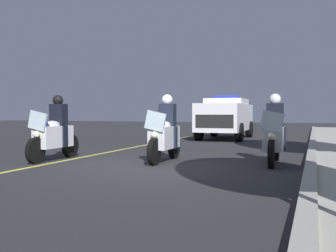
% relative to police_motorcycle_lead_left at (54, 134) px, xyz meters
% --- Properties ---
extents(ground_plane, '(80.00, 80.00, 0.00)m').
position_rel_police_motorcycle_lead_left_xyz_m(ground_plane, '(0.06, 2.81, -0.70)').
color(ground_plane, '#28282B').
extents(curb_strip, '(48.00, 0.24, 0.15)m').
position_rel_police_motorcycle_lead_left_xyz_m(curb_strip, '(0.06, 6.33, -0.62)').
color(curb_strip, '#9E9B93').
rests_on(curb_strip, ground).
extents(lane_stripe_center, '(48.00, 0.12, 0.01)m').
position_rel_police_motorcycle_lead_left_xyz_m(lane_stripe_center, '(0.06, 0.32, -0.70)').
color(lane_stripe_center, '#E0D14C').
rests_on(lane_stripe_center, ground).
extents(police_motorcycle_lead_left, '(2.14, 0.57, 1.72)m').
position_rel_police_motorcycle_lead_left_xyz_m(police_motorcycle_lead_left, '(0.00, 0.00, 0.00)').
color(police_motorcycle_lead_left, black).
rests_on(police_motorcycle_lead_left, ground).
extents(police_motorcycle_lead_right, '(2.14, 0.57, 1.72)m').
position_rel_police_motorcycle_lead_left_xyz_m(police_motorcycle_lead_right, '(-0.76, 2.82, 0.00)').
color(police_motorcycle_lead_right, black).
rests_on(police_motorcycle_lead_right, ground).
extents(police_motorcycle_trailing, '(2.14, 0.57, 1.72)m').
position_rel_police_motorcycle_lead_left_xyz_m(police_motorcycle_trailing, '(-1.24, 5.48, 0.00)').
color(police_motorcycle_trailing, black).
rests_on(police_motorcycle_trailing, ground).
extents(police_suv, '(4.94, 2.15, 2.05)m').
position_rel_police_motorcycle_lead_left_xyz_m(police_suv, '(-9.84, 2.43, 0.37)').
color(police_suv, silver).
rests_on(police_suv, ground).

